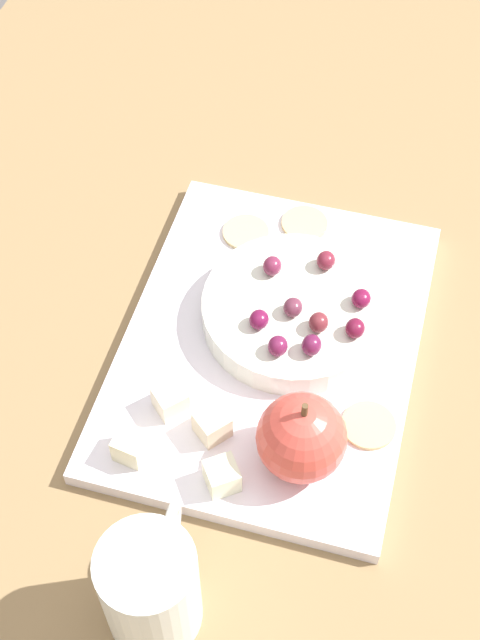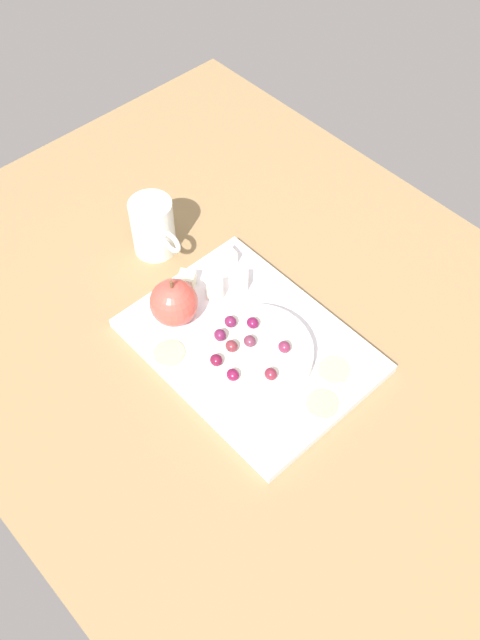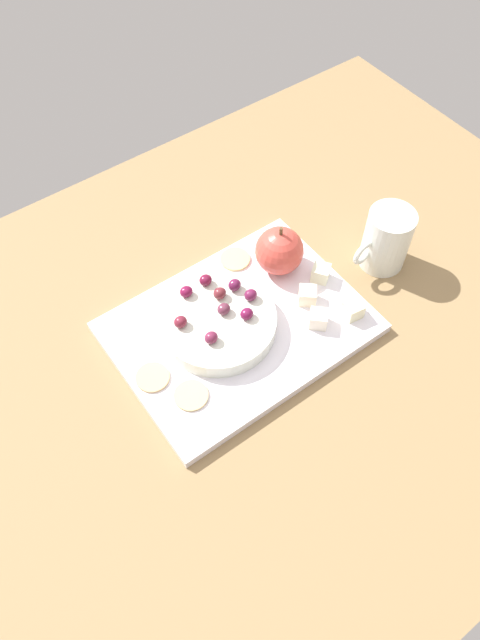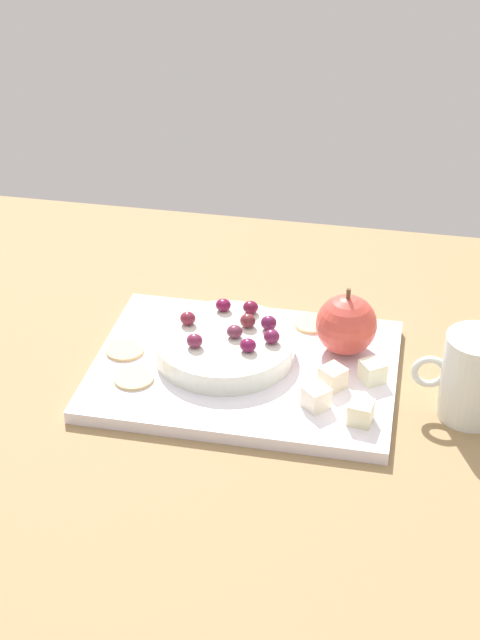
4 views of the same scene
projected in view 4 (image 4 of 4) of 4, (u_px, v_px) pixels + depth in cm
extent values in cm
cube|color=olive|center=(228.00, 396.00, 108.34)|extent=(123.85, 86.75, 3.11)
cube|color=white|center=(245.00, 369.00, 108.83)|extent=(34.76, 25.65, 1.52)
cylinder|color=white|center=(225.00, 346.00, 109.31)|extent=(16.43, 16.43, 2.57)
sphere|color=#D2483C|center=(346.00, 325.00, 108.91)|extent=(7.18, 7.18, 7.18)
cylinder|color=brown|center=(348.00, 294.00, 106.68)|extent=(0.50, 0.50, 1.20)
cube|color=white|center=(316.00, 397.00, 100.93)|extent=(3.49, 3.49, 2.47)
cube|color=#F2F4CE|center=(373.00, 371.00, 105.05)|extent=(3.44, 3.44, 2.47)
cube|color=#F4E1BD|center=(333.00, 375.00, 104.37)|extent=(3.48, 3.48, 2.47)
cube|color=#F3ECBC|center=(361.00, 412.00, 98.70)|extent=(2.82, 2.82, 2.47)
cylinder|color=#DBB47A|center=(125.00, 350.00, 110.54)|extent=(4.55, 4.55, 0.40)
cylinder|color=#DABE7E|center=(312.00, 323.00, 115.51)|extent=(4.55, 4.55, 0.40)
cylinder|color=#D8BA7F|center=(134.00, 378.00, 105.72)|extent=(4.55, 4.55, 0.40)
ellipsoid|color=maroon|center=(248.00, 345.00, 105.69)|extent=(1.87, 1.68, 1.55)
ellipsoid|color=#60193E|center=(269.00, 323.00, 109.49)|extent=(1.87, 1.68, 1.76)
ellipsoid|color=maroon|center=(195.00, 341.00, 106.38)|extent=(1.87, 1.68, 1.67)
ellipsoid|color=maroon|center=(188.00, 318.00, 110.48)|extent=(1.87, 1.68, 1.62)
ellipsoid|color=maroon|center=(251.00, 307.00, 112.66)|extent=(1.87, 1.68, 1.55)
ellipsoid|color=maroon|center=(223.00, 305.00, 113.15)|extent=(1.87, 1.68, 1.52)
ellipsoid|color=maroon|center=(248.00, 321.00, 109.98)|extent=(1.87, 1.68, 1.68)
ellipsoid|color=#632A3E|center=(231.00, 331.00, 108.19)|extent=(1.87, 1.68, 1.54)
ellipsoid|color=#651A3F|center=(272.00, 337.00, 107.13)|extent=(1.87, 1.68, 1.65)
cylinder|color=silver|center=(474.00, 376.00, 100.49)|extent=(6.98, 6.98, 9.96)
torus|color=silver|center=(429.00, 373.00, 100.93)|extent=(4.06, 1.15, 4.00)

